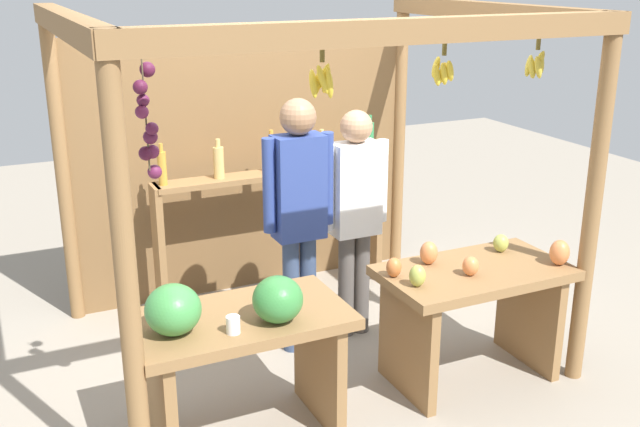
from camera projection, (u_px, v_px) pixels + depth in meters
ground_plane at (306, 343)px, 5.15m from camera, size 12.00×12.00×0.00m
market_stall at (277, 139)px, 5.12m from camera, size 2.82×2.31×2.23m
fruit_counter_left at (236, 339)px, 3.90m from camera, size 1.13×0.64×0.99m
fruit_counter_right at (473, 298)px, 4.57m from camera, size 1.14×0.64×0.89m
bottle_shelf_unit at (273, 201)px, 5.65m from camera, size 1.81×0.22×1.36m
vendor_man at (299, 203)px, 4.77m from camera, size 0.48×0.23×1.69m
vendor_woman at (355, 204)px, 5.01m from camera, size 0.48×0.21×1.58m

